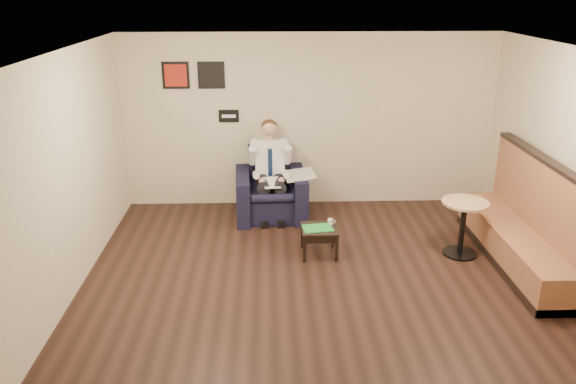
{
  "coord_description": "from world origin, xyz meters",
  "views": [
    {
      "loc": [
        -0.67,
        -5.88,
        3.49
      ],
      "look_at": [
        -0.41,
        1.2,
        0.85
      ],
      "focal_mm": 35.0,
      "sensor_mm": 36.0,
      "label": 1
    }
  ],
  "objects_px": {
    "armchair": "(271,185)",
    "smartphone": "(322,223)",
    "coffee_mug": "(330,222)",
    "banquette": "(520,213)",
    "seated_man": "(271,176)",
    "side_table": "(319,241)",
    "green_folder": "(318,228)",
    "cafe_table": "(462,228)"
  },
  "relations": [
    {
      "from": "seated_man",
      "to": "coffee_mug",
      "type": "height_order",
      "value": "seated_man"
    },
    {
      "from": "banquette",
      "to": "cafe_table",
      "type": "distance_m",
      "value": 0.76
    },
    {
      "from": "armchair",
      "to": "banquette",
      "type": "xyz_separation_m",
      "value": [
        3.23,
        -1.7,
        0.17
      ]
    },
    {
      "from": "side_table",
      "to": "banquette",
      "type": "xyz_separation_m",
      "value": [
        2.58,
        -0.3,
        0.5
      ]
    },
    {
      "from": "smartphone",
      "to": "cafe_table",
      "type": "bearing_deg",
      "value": 3.22
    },
    {
      "from": "armchair",
      "to": "coffee_mug",
      "type": "relative_size",
      "value": 13.06
    },
    {
      "from": "seated_man",
      "to": "coffee_mug",
      "type": "relative_size",
      "value": 17.32
    },
    {
      "from": "smartphone",
      "to": "banquette",
      "type": "xyz_separation_m",
      "value": [
        2.54,
        -0.44,
        0.3
      ]
    },
    {
      "from": "coffee_mug",
      "to": "banquette",
      "type": "height_order",
      "value": "banquette"
    },
    {
      "from": "armchair",
      "to": "smartphone",
      "type": "bearing_deg",
      "value": -64.07
    },
    {
      "from": "side_table",
      "to": "seated_man",
      "type": "bearing_deg",
      "value": 117.0
    },
    {
      "from": "armchair",
      "to": "side_table",
      "type": "distance_m",
      "value": 1.57
    },
    {
      "from": "armchair",
      "to": "smartphone",
      "type": "xyz_separation_m",
      "value": [
        0.69,
        -1.26,
        -0.13
      ]
    },
    {
      "from": "armchair",
      "to": "smartphone",
      "type": "distance_m",
      "value": 1.44
    },
    {
      "from": "seated_man",
      "to": "side_table",
      "type": "height_order",
      "value": "seated_man"
    },
    {
      "from": "side_table",
      "to": "armchair",
      "type": "bearing_deg",
      "value": 114.92
    },
    {
      "from": "armchair",
      "to": "seated_man",
      "type": "relative_size",
      "value": 0.75
    },
    {
      "from": "green_folder",
      "to": "smartphone",
      "type": "height_order",
      "value": "green_folder"
    },
    {
      "from": "side_table",
      "to": "coffee_mug",
      "type": "xyz_separation_m",
      "value": [
        0.16,
        0.11,
        0.24
      ]
    },
    {
      "from": "side_table",
      "to": "banquette",
      "type": "distance_m",
      "value": 2.65
    },
    {
      "from": "green_folder",
      "to": "smartphone",
      "type": "xyz_separation_m",
      "value": [
        0.07,
        0.16,
        -0.0
      ]
    },
    {
      "from": "green_folder",
      "to": "coffee_mug",
      "type": "height_order",
      "value": "coffee_mug"
    },
    {
      "from": "banquette",
      "to": "cafe_table",
      "type": "relative_size",
      "value": 3.52
    },
    {
      "from": "green_folder",
      "to": "coffee_mug",
      "type": "xyz_separation_m",
      "value": [
        0.18,
        0.12,
        0.04
      ]
    },
    {
      "from": "side_table",
      "to": "coffee_mug",
      "type": "height_order",
      "value": "coffee_mug"
    },
    {
      "from": "seated_man",
      "to": "green_folder",
      "type": "xyz_separation_m",
      "value": [
        0.62,
        -1.28,
        -0.32
      ]
    },
    {
      "from": "coffee_mug",
      "to": "smartphone",
      "type": "distance_m",
      "value": 0.12
    },
    {
      "from": "coffee_mug",
      "to": "armchair",
      "type": "bearing_deg",
      "value": 121.98
    },
    {
      "from": "armchair",
      "to": "green_folder",
      "type": "relative_size",
      "value": 2.76
    },
    {
      "from": "smartphone",
      "to": "side_table",
      "type": "bearing_deg",
      "value": -97.35
    },
    {
      "from": "armchair",
      "to": "side_table",
      "type": "height_order",
      "value": "armchair"
    },
    {
      "from": "armchair",
      "to": "cafe_table",
      "type": "relative_size",
      "value": 1.4
    },
    {
      "from": "smartphone",
      "to": "armchair",
      "type": "bearing_deg",
      "value": 128.48
    },
    {
      "from": "green_folder",
      "to": "smartphone",
      "type": "relative_size",
      "value": 3.21
    },
    {
      "from": "armchair",
      "to": "seated_man",
      "type": "distance_m",
      "value": 0.24
    },
    {
      "from": "banquette",
      "to": "smartphone",
      "type": "bearing_deg",
      "value": 170.16
    },
    {
      "from": "coffee_mug",
      "to": "banquette",
      "type": "bearing_deg",
      "value": -9.5
    },
    {
      "from": "green_folder",
      "to": "cafe_table",
      "type": "distance_m",
      "value": 1.96
    },
    {
      "from": "seated_man",
      "to": "smartphone",
      "type": "distance_m",
      "value": 1.35
    },
    {
      "from": "armchair",
      "to": "side_table",
      "type": "xyz_separation_m",
      "value": [
        0.65,
        -1.4,
        -0.33
      ]
    },
    {
      "from": "coffee_mug",
      "to": "seated_man",
      "type": "bearing_deg",
      "value": 124.7
    },
    {
      "from": "armchair",
      "to": "seated_man",
      "type": "xyz_separation_m",
      "value": [
        0.01,
        -0.14,
        0.19
      ]
    }
  ]
}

